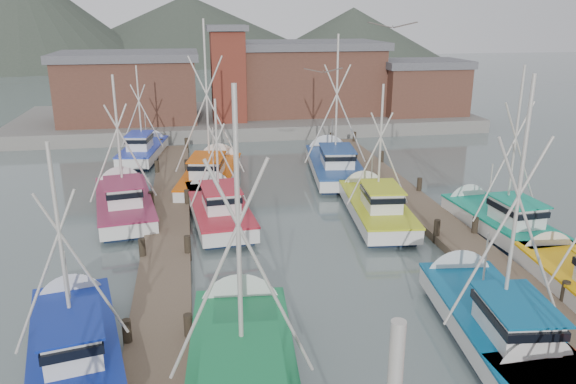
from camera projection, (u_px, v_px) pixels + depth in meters
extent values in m
plane|color=#536463|center=(345.00, 302.00, 21.90)|extent=(260.00, 260.00, 0.00)
cube|color=brown|center=(165.00, 267.00, 24.45)|extent=(2.20, 46.00, 0.40)
cylinder|color=black|center=(128.00, 340.00, 18.58)|extent=(0.30, 0.30, 1.50)
cylinder|color=black|center=(143.00, 254.00, 25.14)|extent=(0.30, 0.30, 1.50)
cylinder|color=black|center=(152.00, 204.00, 31.71)|extent=(0.30, 0.30, 1.50)
cylinder|color=black|center=(157.00, 171.00, 38.28)|extent=(0.30, 0.30, 1.50)
cylinder|color=black|center=(161.00, 148.00, 44.84)|extent=(0.30, 0.30, 1.50)
cylinder|color=black|center=(189.00, 334.00, 18.91)|extent=(0.30, 0.30, 1.50)
cylinder|color=black|center=(188.00, 251.00, 25.47)|extent=(0.30, 0.30, 1.50)
cylinder|color=black|center=(187.00, 202.00, 32.04)|extent=(0.30, 0.30, 1.50)
cylinder|color=black|center=(187.00, 170.00, 38.60)|extent=(0.30, 0.30, 1.50)
cylinder|color=black|center=(187.00, 147.00, 45.17)|extent=(0.30, 0.30, 1.50)
cube|color=brown|center=(464.00, 245.00, 26.74)|extent=(2.20, 46.00, 0.40)
cylinder|color=black|center=(515.00, 304.00, 20.87)|extent=(0.30, 0.30, 1.50)
cylinder|color=black|center=(436.00, 234.00, 27.44)|extent=(0.30, 0.30, 1.50)
cylinder|color=black|center=(388.00, 191.00, 34.01)|extent=(0.30, 0.30, 1.50)
cylinder|color=black|center=(355.00, 162.00, 40.57)|extent=(0.30, 0.30, 1.50)
cylinder|color=black|center=(331.00, 142.00, 47.14)|extent=(0.30, 0.30, 1.50)
cylinder|color=black|center=(564.00, 299.00, 21.20)|extent=(0.30, 0.30, 1.50)
cylinder|color=black|center=(474.00, 232.00, 27.77)|extent=(0.30, 0.30, 1.50)
cylinder|color=black|center=(419.00, 190.00, 34.33)|extent=(0.30, 0.30, 1.50)
cylinder|color=black|center=(381.00, 161.00, 40.90)|extent=(0.30, 0.30, 1.50)
cylinder|color=black|center=(354.00, 141.00, 47.47)|extent=(0.30, 0.30, 1.50)
cube|color=slate|center=(247.00, 119.00, 56.43)|extent=(44.00, 16.00, 1.20)
cube|color=brown|center=(129.00, 90.00, 51.72)|extent=(12.00, 8.00, 5.50)
cube|color=slate|center=(126.00, 56.00, 50.78)|extent=(12.72, 8.48, 0.70)
cube|color=brown|center=(305.00, 80.00, 56.28)|extent=(14.00, 9.00, 6.20)
cube|color=slate|center=(306.00, 45.00, 55.23)|extent=(14.84, 9.54, 0.70)
cube|color=brown|center=(420.00, 90.00, 55.53)|extent=(8.00, 6.00, 4.50)
cube|color=slate|center=(422.00, 63.00, 54.74)|extent=(8.48, 6.36, 0.70)
cube|color=maroon|center=(228.00, 77.00, 50.94)|extent=(3.00, 3.00, 8.00)
cube|color=slate|center=(227.00, 28.00, 49.65)|extent=(3.60, 3.60, 0.50)
cone|color=#3B4338|center=(29.00, 64.00, 123.22)|extent=(110.00, 110.00, 42.00)
cone|color=#3B4338|center=(190.00, 57.00, 143.03)|extent=(140.00, 140.00, 30.00)
cone|color=#3B4338|center=(352.00, 58.00, 140.21)|extent=(90.00, 90.00, 24.00)
cone|color=silver|center=(523.00, 365.00, 17.07)|extent=(2.73, 1.17, 2.70)
cube|color=silver|center=(243.00, 380.00, 16.16)|extent=(3.81, 9.67, 0.80)
cube|color=#147941|center=(242.00, 369.00, 16.04)|extent=(3.91, 9.77, 0.10)
cone|color=silver|center=(240.00, 304.00, 20.69)|extent=(3.03, 1.33, 2.96)
cube|color=silver|center=(242.00, 376.00, 14.79)|extent=(2.13, 2.98, 1.10)
cube|color=black|center=(242.00, 369.00, 14.72)|extent=(2.27, 3.27, 0.28)
cube|color=#147941|center=(242.00, 357.00, 14.61)|extent=(2.41, 3.47, 0.07)
cylinder|color=beige|center=(238.00, 240.00, 14.62)|extent=(0.14, 0.14, 8.09)
cylinder|color=beige|center=(217.00, 274.00, 14.86)|extent=(2.88, 0.32, 6.32)
cylinder|color=beige|center=(262.00, 272.00, 14.97)|extent=(2.88, 0.32, 6.32)
cylinder|color=beige|center=(240.00, 302.00, 17.29)|extent=(0.08, 0.08, 2.64)
cube|color=#0F1C34|center=(496.00, 346.00, 18.97)|extent=(3.30, 7.86, 0.70)
cube|color=silver|center=(498.00, 329.00, 18.78)|extent=(3.75, 8.94, 0.80)
cube|color=#075988|center=(500.00, 319.00, 18.66)|extent=(3.84, 9.03, 0.10)
cone|color=silver|center=(453.00, 275.00, 22.95)|extent=(2.82, 1.39, 2.71)
cube|color=silver|center=(516.00, 320.00, 17.50)|extent=(2.02, 2.78, 1.10)
cube|color=black|center=(517.00, 313.00, 17.43)|extent=(2.16, 3.05, 0.28)
cube|color=#075988|center=(518.00, 303.00, 17.32)|extent=(2.30, 3.23, 0.07)
cylinder|color=beige|center=(517.00, 206.00, 17.26)|extent=(0.13, 0.13, 8.03)
cylinder|color=beige|center=(496.00, 235.00, 17.52)|extent=(2.85, 0.40, 6.27)
cylinder|color=beige|center=(531.00, 234.00, 17.58)|extent=(2.85, 0.40, 6.27)
cylinder|color=beige|center=(485.00, 265.00, 19.77)|extent=(0.08, 0.08, 2.42)
cube|color=#0F1C34|center=(77.00, 367.00, 17.80)|extent=(3.58, 7.22, 0.70)
cube|color=silver|center=(75.00, 350.00, 17.61)|extent=(4.07, 8.20, 0.80)
cube|color=navy|center=(74.00, 339.00, 17.49)|extent=(4.16, 8.30, 0.10)
cone|color=silver|center=(73.00, 298.00, 21.13)|extent=(2.62, 1.57, 2.45)
cube|color=silver|center=(72.00, 339.00, 16.48)|extent=(2.02, 2.62, 1.10)
cube|color=black|center=(71.00, 332.00, 16.41)|extent=(2.17, 2.88, 0.28)
cube|color=navy|center=(70.00, 321.00, 16.30)|extent=(2.30, 3.05, 0.07)
cylinder|color=beige|center=(61.00, 247.00, 16.38)|extent=(0.14, 0.14, 6.31)
cylinder|color=beige|center=(44.00, 273.00, 16.42)|extent=(2.24, 0.54, 4.94)
cylinder|color=beige|center=(83.00, 267.00, 16.79)|extent=(2.24, 0.54, 4.94)
cylinder|color=beige|center=(68.00, 284.00, 18.37)|extent=(0.08, 0.08, 2.36)
cone|color=silver|center=(541.00, 253.00, 25.08)|extent=(2.58, 1.33, 2.49)
cube|color=#0F1C34|center=(219.00, 221.00, 30.35)|extent=(3.02, 7.53, 0.70)
cube|color=silver|center=(219.00, 209.00, 30.15)|extent=(3.44, 8.56, 0.80)
cube|color=#B41F2E|center=(219.00, 203.00, 30.04)|extent=(3.52, 8.65, 0.10)
cone|color=silver|center=(209.00, 189.00, 34.04)|extent=(2.70, 1.32, 2.61)
cube|color=silver|center=(221.00, 198.00, 28.94)|extent=(1.90, 2.64, 1.10)
cube|color=black|center=(221.00, 194.00, 28.87)|extent=(2.03, 2.90, 0.28)
cube|color=#B41F2E|center=(220.00, 187.00, 28.76)|extent=(2.15, 3.08, 0.07)
cylinder|color=beige|center=(217.00, 153.00, 29.03)|extent=(0.13, 0.13, 5.55)
cylinder|color=beige|center=(207.00, 166.00, 29.10)|extent=(2.00, 0.26, 4.35)
cylinder|color=beige|center=(228.00, 164.00, 29.36)|extent=(2.00, 0.26, 4.35)
cylinder|color=beige|center=(214.00, 173.00, 31.05)|extent=(0.07, 0.07, 2.33)
cube|color=#0F1C34|center=(376.00, 220.00, 30.47)|extent=(3.07, 7.46, 0.70)
cube|color=silver|center=(376.00, 209.00, 30.27)|extent=(3.49, 8.48, 0.80)
cube|color=#B9C71D|center=(377.00, 202.00, 30.15)|extent=(3.57, 8.57, 0.10)
cone|color=silver|center=(361.00, 188.00, 34.23)|extent=(2.68, 1.35, 2.58)
cube|color=silver|center=(382.00, 198.00, 29.04)|extent=(1.90, 2.63, 1.10)
cube|color=black|center=(382.00, 193.00, 28.97)|extent=(2.03, 2.88, 0.28)
cube|color=#B9C71D|center=(382.00, 187.00, 28.86)|extent=(2.16, 3.06, 0.07)
cylinder|color=beige|center=(380.00, 145.00, 29.03)|extent=(0.13, 0.13, 6.28)
cylinder|color=beige|center=(370.00, 159.00, 29.22)|extent=(2.25, 0.31, 4.91)
cylinder|color=beige|center=(390.00, 159.00, 29.30)|extent=(2.25, 0.31, 4.91)
cylinder|color=beige|center=(372.00, 173.00, 31.19)|extent=(0.07, 0.07, 2.30)
cube|color=#0F1C34|center=(125.00, 215.00, 31.23)|extent=(3.57, 7.85, 0.70)
cube|color=silver|center=(124.00, 204.00, 31.03)|extent=(4.06, 8.92, 0.80)
cube|color=maroon|center=(124.00, 197.00, 30.91)|extent=(4.16, 9.01, 0.10)
cone|color=silver|center=(121.00, 185.00, 34.95)|extent=(2.82, 1.49, 2.68)
cube|color=silver|center=(124.00, 193.00, 29.81)|extent=(2.10, 2.81, 1.10)
cube|color=black|center=(123.00, 189.00, 29.74)|extent=(2.25, 3.08, 0.28)
cube|color=maroon|center=(123.00, 182.00, 29.63)|extent=(2.39, 3.27, 0.07)
cylinder|color=beige|center=(118.00, 138.00, 29.74)|extent=(0.15, 0.15, 6.67)
cylinder|color=beige|center=(108.00, 154.00, 29.80)|extent=(2.38, 0.46, 5.22)
cylinder|color=beige|center=(131.00, 152.00, 30.16)|extent=(2.38, 0.46, 5.22)
cylinder|color=beige|center=(120.00, 169.00, 31.94)|extent=(0.09, 0.09, 2.58)
cube|color=#0F1C34|center=(501.00, 236.00, 28.28)|extent=(2.70, 7.01, 0.70)
cube|color=silver|center=(503.00, 224.00, 28.08)|extent=(3.07, 7.96, 0.80)
cube|color=#089070|center=(504.00, 217.00, 27.97)|extent=(3.15, 8.04, 0.10)
cone|color=silver|center=(462.00, 202.00, 31.74)|extent=(2.53, 1.26, 2.47)
cube|color=silver|center=(517.00, 212.00, 26.93)|extent=(1.74, 2.44, 1.10)
cube|color=black|center=(517.00, 208.00, 26.86)|extent=(1.86, 2.68, 0.28)
cube|color=#089070|center=(518.00, 201.00, 26.75)|extent=(1.97, 2.84, 0.07)
cylinder|color=beige|center=(515.00, 144.00, 26.68)|extent=(0.12, 0.12, 7.43)
cylinder|color=beige|center=(503.00, 163.00, 26.83)|extent=(2.65, 0.26, 5.80)
cylinder|color=beige|center=(522.00, 161.00, 27.07)|extent=(2.65, 0.26, 5.80)
cylinder|color=beige|center=(490.00, 185.00, 28.90)|extent=(0.07, 0.07, 2.29)
cube|color=#0F1C34|center=(211.00, 186.00, 36.51)|extent=(4.08, 8.33, 0.70)
cube|color=silver|center=(211.00, 176.00, 36.31)|extent=(4.64, 9.46, 0.80)
cube|color=#D15103|center=(210.00, 170.00, 36.19)|extent=(4.74, 9.57, 0.10)
cone|color=silver|center=(220.00, 161.00, 40.67)|extent=(2.99, 1.62, 2.83)
cube|color=silver|center=(207.00, 166.00, 34.98)|extent=(2.32, 3.02, 1.10)
cube|color=black|center=(207.00, 163.00, 34.91)|extent=(2.49, 3.31, 0.28)
cube|color=#D15103|center=(207.00, 157.00, 34.80)|extent=(2.64, 3.51, 0.07)
cylinder|color=beige|center=(207.00, 98.00, 34.59)|extent=(0.15, 0.15, 9.35)
cylinder|color=beige|center=(198.00, 115.00, 34.93)|extent=(3.28, 0.73, 7.30)
cylinder|color=beige|center=(217.00, 116.00, 34.91)|extent=(3.28, 0.73, 7.30)
cylinder|color=beige|center=(213.00, 146.00, 37.37)|extent=(0.09, 0.09, 2.53)
cube|color=#0F1C34|center=(334.00, 175.00, 38.81)|extent=(3.68, 8.60, 0.70)
cube|color=silver|center=(335.00, 166.00, 38.62)|extent=(4.18, 9.78, 0.80)
cube|color=navy|center=(335.00, 161.00, 38.50)|extent=(4.28, 9.88, 0.10)
cone|color=silver|center=(326.00, 152.00, 43.17)|extent=(3.07, 1.44, 2.96)
cube|color=silver|center=(337.00, 157.00, 37.24)|extent=(2.23, 3.05, 1.10)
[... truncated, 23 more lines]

